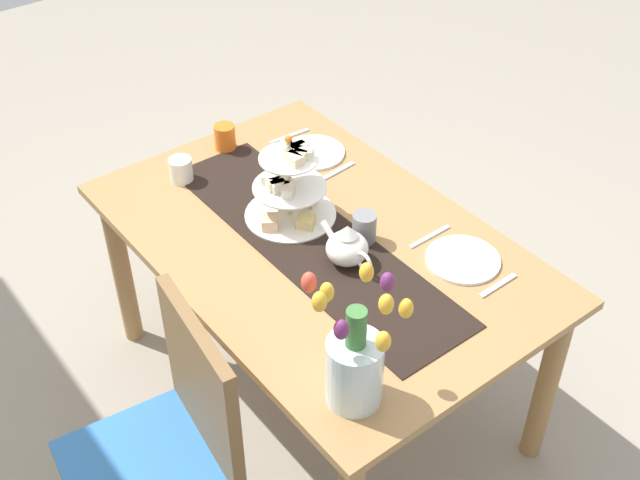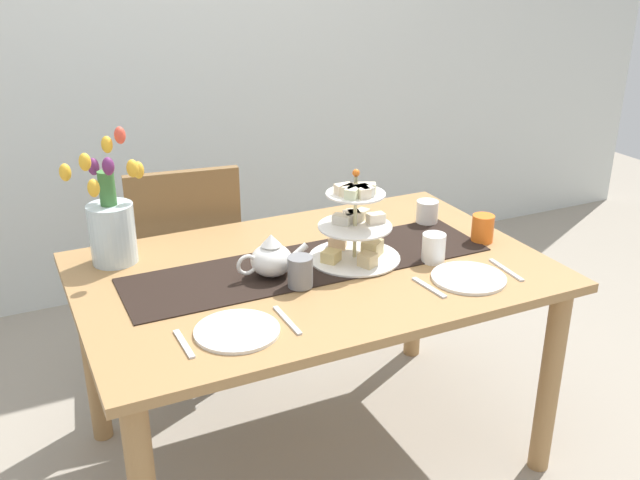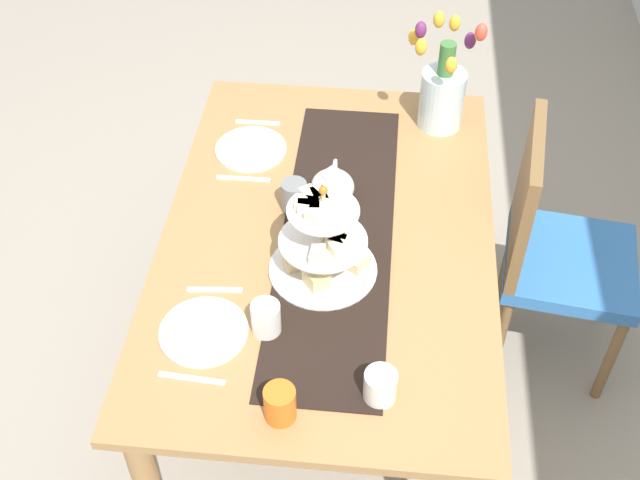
{
  "view_description": "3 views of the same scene",
  "coord_description": "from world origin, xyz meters",
  "px_view_note": "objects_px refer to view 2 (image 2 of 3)",
  "views": [
    {
      "loc": [
        -1.58,
        1.22,
        2.36
      ],
      "look_at": [
        -0.05,
        0.03,
        0.76
      ],
      "focal_mm": 45.81,
      "sensor_mm": 36.0,
      "label": 1
    },
    {
      "loc": [
        -0.87,
        -1.88,
        1.69
      ],
      "look_at": [
        0.03,
        0.02,
        0.8
      ],
      "focal_mm": 40.17,
      "sensor_mm": 36.0,
      "label": 2
    },
    {
      "loc": [
        1.65,
        0.14,
        2.35
      ],
      "look_at": [
        0.08,
        -0.01,
        0.77
      ],
      "focal_mm": 45.07,
      "sensor_mm": 36.0,
      "label": 3
    }
  ],
  "objects_px": {
    "dinner_plate_right": "(469,278)",
    "mug_orange": "(483,228)",
    "knife_right": "(506,270)",
    "tulip_vase": "(111,222)",
    "tiered_cake_stand": "(355,228)",
    "knife_left": "(287,320)",
    "dining_table": "(314,296)",
    "teapot": "(271,259)",
    "fork_right": "(429,287)",
    "fork_left": "(184,344)",
    "dinner_plate_left": "(237,331)",
    "chair_left": "(185,260)",
    "cream_jug": "(427,212)",
    "mug_grey": "(300,272)",
    "mug_white_text": "(434,248)"
  },
  "relations": [
    {
      "from": "dinner_plate_left",
      "to": "knife_left",
      "type": "relative_size",
      "value": 1.35
    },
    {
      "from": "chair_left",
      "to": "tiered_cake_stand",
      "type": "height_order",
      "value": "tiered_cake_stand"
    },
    {
      "from": "dinner_plate_right",
      "to": "mug_grey",
      "type": "distance_m",
      "value": 0.52
    },
    {
      "from": "dinner_plate_right",
      "to": "mug_orange",
      "type": "height_order",
      "value": "mug_orange"
    },
    {
      "from": "cream_jug",
      "to": "knife_right",
      "type": "height_order",
      "value": "cream_jug"
    },
    {
      "from": "tiered_cake_stand",
      "to": "fork_left",
      "type": "bearing_deg",
      "value": -156.46
    },
    {
      "from": "dining_table",
      "to": "dinner_plate_right",
      "type": "distance_m",
      "value": 0.5
    },
    {
      "from": "fork_right",
      "to": "fork_left",
      "type": "bearing_deg",
      "value": 180.0
    },
    {
      "from": "teapot",
      "to": "mug_grey",
      "type": "xyz_separation_m",
      "value": [
        0.05,
        -0.11,
        -0.01
      ]
    },
    {
      "from": "teapot",
      "to": "dinner_plate_left",
      "type": "xyz_separation_m",
      "value": [
        -0.21,
        -0.28,
        -0.05
      ]
    },
    {
      "from": "cream_jug",
      "to": "knife_left",
      "type": "relative_size",
      "value": 0.5
    },
    {
      "from": "mug_grey",
      "to": "dinner_plate_left",
      "type": "bearing_deg",
      "value": -146.43
    },
    {
      "from": "knife_right",
      "to": "tulip_vase",
      "type": "bearing_deg",
      "value": 151.28
    },
    {
      "from": "dining_table",
      "to": "chair_left",
      "type": "relative_size",
      "value": 1.62
    },
    {
      "from": "tulip_vase",
      "to": "knife_right",
      "type": "distance_m",
      "value": 1.26
    },
    {
      "from": "teapot",
      "to": "fork_left",
      "type": "distance_m",
      "value": 0.46
    },
    {
      "from": "dining_table",
      "to": "teapot",
      "type": "height_order",
      "value": "teapot"
    },
    {
      "from": "dinner_plate_right",
      "to": "dining_table",
      "type": "bearing_deg",
      "value": 144.39
    },
    {
      "from": "tiered_cake_stand",
      "to": "knife_left",
      "type": "relative_size",
      "value": 1.79
    },
    {
      "from": "dinner_plate_right",
      "to": "cream_jug",
      "type": "bearing_deg",
      "value": 72.13
    },
    {
      "from": "fork_right",
      "to": "cream_jug",
      "type": "bearing_deg",
      "value": 57.44
    },
    {
      "from": "fork_right",
      "to": "mug_grey",
      "type": "relative_size",
      "value": 1.58
    },
    {
      "from": "mug_orange",
      "to": "cream_jug",
      "type": "bearing_deg",
      "value": 108.51
    },
    {
      "from": "tulip_vase",
      "to": "dinner_plate_right",
      "type": "distance_m",
      "value": 1.14
    },
    {
      "from": "dinner_plate_right",
      "to": "mug_orange",
      "type": "xyz_separation_m",
      "value": [
        0.22,
        0.23,
        0.04
      ]
    },
    {
      "from": "dinner_plate_left",
      "to": "mug_orange",
      "type": "bearing_deg",
      "value": 13.24
    },
    {
      "from": "teapot",
      "to": "mug_white_text",
      "type": "relative_size",
      "value": 2.51
    },
    {
      "from": "tulip_vase",
      "to": "cream_jug",
      "type": "bearing_deg",
      "value": -7.46
    },
    {
      "from": "tiered_cake_stand",
      "to": "fork_left",
      "type": "relative_size",
      "value": 2.03
    },
    {
      "from": "tiered_cake_stand",
      "to": "cream_jug",
      "type": "xyz_separation_m",
      "value": [
        0.39,
        0.17,
        -0.07
      ]
    },
    {
      "from": "teapot",
      "to": "mug_white_text",
      "type": "bearing_deg",
      "value": -13.48
    },
    {
      "from": "teapot",
      "to": "mug_orange",
      "type": "height_order",
      "value": "teapot"
    },
    {
      "from": "tiered_cake_stand",
      "to": "mug_orange",
      "type": "xyz_separation_m",
      "value": [
        0.47,
        -0.05,
        -0.06
      ]
    },
    {
      "from": "chair_left",
      "to": "mug_orange",
      "type": "distance_m",
      "value": 1.18
    },
    {
      "from": "dining_table",
      "to": "tulip_vase",
      "type": "distance_m",
      "value": 0.69
    },
    {
      "from": "teapot",
      "to": "mug_orange",
      "type": "bearing_deg",
      "value": -4.01
    },
    {
      "from": "tiered_cake_stand",
      "to": "mug_orange",
      "type": "height_order",
      "value": "tiered_cake_stand"
    },
    {
      "from": "knife_right",
      "to": "mug_orange",
      "type": "bearing_deg",
      "value": 70.94
    },
    {
      "from": "chair_left",
      "to": "mug_grey",
      "type": "relative_size",
      "value": 9.58
    },
    {
      "from": "fork_left",
      "to": "fork_right",
      "type": "height_order",
      "value": "same"
    },
    {
      "from": "knife_right",
      "to": "dining_table",
      "type": "bearing_deg",
      "value": 152.34
    },
    {
      "from": "teapot",
      "to": "fork_left",
      "type": "bearing_deg",
      "value": -141.68
    },
    {
      "from": "mug_grey",
      "to": "mug_white_text",
      "type": "bearing_deg",
      "value": -1.78
    },
    {
      "from": "cream_jug",
      "to": "dinner_plate_right",
      "type": "xyz_separation_m",
      "value": [
        -0.15,
        -0.46,
        -0.04
      ]
    },
    {
      "from": "cream_jug",
      "to": "mug_grey",
      "type": "bearing_deg",
      "value": -155.98
    },
    {
      "from": "fork_left",
      "to": "teapot",
      "type": "bearing_deg",
      "value": 38.32
    },
    {
      "from": "dinner_plate_left",
      "to": "dinner_plate_right",
      "type": "distance_m",
      "value": 0.75
    },
    {
      "from": "dining_table",
      "to": "tiered_cake_stand",
      "type": "height_order",
      "value": "tiered_cake_stand"
    },
    {
      "from": "dining_table",
      "to": "teapot",
      "type": "distance_m",
      "value": 0.22
    },
    {
      "from": "dining_table",
      "to": "knife_right",
      "type": "height_order",
      "value": "knife_right"
    }
  ]
}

